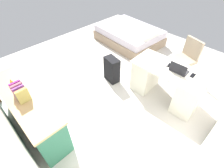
{
  "coord_description": "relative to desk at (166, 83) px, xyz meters",
  "views": [
    {
      "loc": [
        -2.06,
        2.34,
        2.65
      ],
      "look_at": [
        -0.48,
        0.78,
        0.6
      ],
      "focal_mm": 26.44,
      "sensor_mm": 36.0,
      "label": 1
    }
  ],
  "objects": [
    {
      "name": "cell_phone_by_mouse",
      "position": [
        0.08,
        -0.07,
        0.37
      ],
      "size": [
        0.07,
        0.14,
        0.01
      ],
      "primitive_type": "cube",
      "rotation": [
        0.0,
        0.0,
        0.03
      ],
      "color": "black",
      "rests_on": "desk"
    },
    {
      "name": "desk",
      "position": [
        0.0,
        0.0,
        0.0
      ],
      "size": [
        1.47,
        0.73,
        0.76
      ],
      "color": "silver",
      "rests_on": "ground_plane"
    },
    {
      "name": "cell_phone_near_laptop",
      "position": [
        -0.39,
        -0.1,
        0.37
      ],
      "size": [
        0.07,
        0.14,
        0.01
      ],
      "primitive_type": "cube",
      "rotation": [
        0.0,
        0.0,
        0.05
      ],
      "color": "black",
      "rests_on": "desk"
    },
    {
      "name": "computer_mouse",
      "position": [
        0.11,
        -0.04,
        0.38
      ],
      "size": [
        0.06,
        0.1,
        0.03
      ],
      "primitive_type": "ellipsoid",
      "rotation": [
        0.0,
        0.0,
        0.05
      ],
      "color": "white",
      "rests_on": "desk"
    },
    {
      "name": "credenza",
      "position": [
        1.23,
        2.29,
        -0.0
      ],
      "size": [
        1.8,
        0.48,
        0.78
      ],
      "color": "#28664C",
      "rests_on": "ground_plane"
    },
    {
      "name": "desk_lamp",
      "position": [
        -0.51,
        -0.03,
        0.62
      ],
      "size": [
        0.16,
        0.11,
        0.34
      ],
      "color": "silver",
      "rests_on": "desk"
    },
    {
      "name": "book_row",
      "position": [
        1.2,
        2.29,
        0.49
      ],
      "size": [
        0.28,
        0.17,
        0.24
      ],
      "color": "tan",
      "rests_on": "credenza"
    },
    {
      "name": "figurine_small",
      "position": [
        1.62,
        2.29,
        0.44
      ],
      "size": [
        0.08,
        0.08,
        0.11
      ],
      "primitive_type": "cone",
      "color": "gold",
      "rests_on": "credenza"
    },
    {
      "name": "office_chair",
      "position": [
        0.11,
        -0.95,
        0.03
      ],
      "size": [
        0.58,
        0.58,
        0.94
      ],
      "color": "black",
      "rests_on": "ground_plane"
    },
    {
      "name": "laptop",
      "position": [
        -0.15,
        -0.01,
        0.41
      ],
      "size": [
        0.32,
        0.24,
        0.21
      ],
      "color": "#333338",
      "rests_on": "desk"
    },
    {
      "name": "ground_plane",
      "position": [
        1.07,
        0.19,
        -0.39
      ],
      "size": [
        5.98,
        5.98,
        0.0
      ],
      "primitive_type": "plane",
      "color": "beige"
    },
    {
      "name": "bed",
      "position": [
        2.1,
        -1.29,
        -0.15
      ],
      "size": [
        1.98,
        1.51,
        0.58
      ],
      "color": "gray",
      "rests_on": "ground_plane"
    },
    {
      "name": "suitcase_black",
      "position": [
        1.17,
        0.41,
        -0.09
      ],
      "size": [
        0.39,
        0.27,
        0.61
      ],
      "primitive_type": "cube",
      "rotation": [
        0.0,
        0.0,
        -0.16
      ],
      "color": "black",
      "rests_on": "ground_plane"
    }
  ]
}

